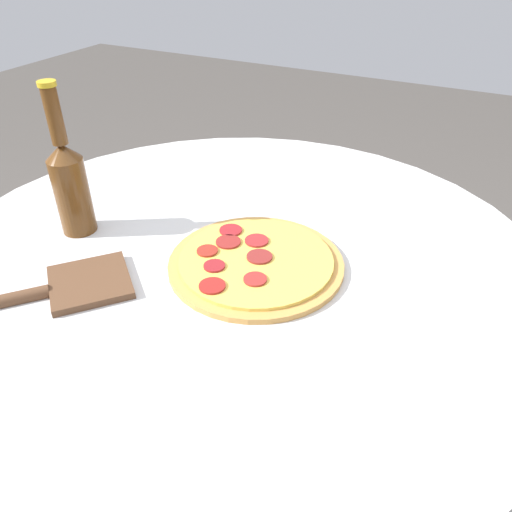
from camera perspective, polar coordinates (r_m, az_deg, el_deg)
name	(u,v)px	position (r m, az deg, el deg)	size (l,w,h in m)	color
ground_plane	(243,492)	(1.43, -1.53, -25.35)	(8.00, 8.00, 0.00)	#4C4742
table	(238,333)	(0.99, -2.04, -8.77)	(1.08, 1.08, 0.75)	silver
pizza	(255,262)	(0.83, -0.09, -0.68)	(0.29, 0.29, 0.02)	#C68E47
beer_bottle	(70,182)	(0.94, -20.53, 7.92)	(0.06, 0.06, 0.27)	#563314
pizza_paddle	(69,287)	(0.83, -20.61, -3.32)	(0.23, 0.22, 0.02)	brown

